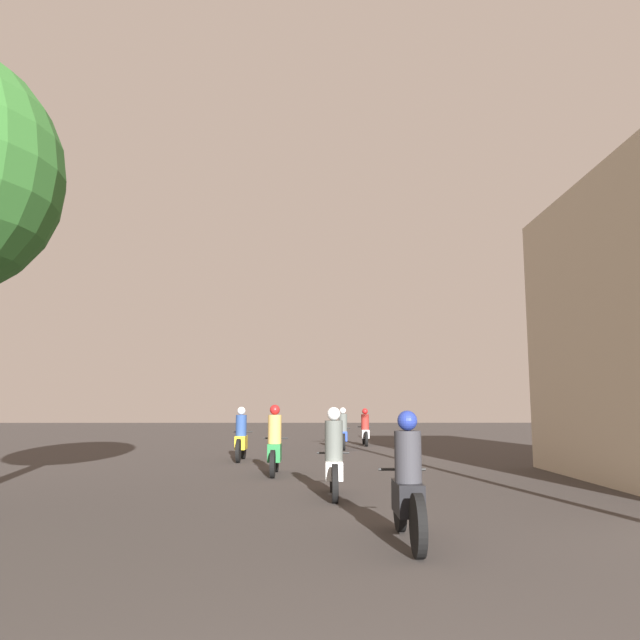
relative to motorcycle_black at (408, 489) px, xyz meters
The scene contains 6 objects.
motorcycle_black is the anchor object (origin of this frame).
motorcycle_white 3.83m from the motorcycle_black, 101.57° to the left, with size 0.60×1.97×1.59m.
motorcycle_green 7.69m from the motorcycle_black, 105.51° to the left, with size 0.60×1.96×1.64m.
motorcycle_yellow 11.72m from the motorcycle_black, 106.34° to the left, with size 0.60×1.99×1.59m.
motorcycle_blue 16.22m from the motorcycle_black, 90.16° to the left, with size 0.60×1.98×1.56m.
motorcycle_silver 18.48m from the motorcycle_black, 87.00° to the left, with size 0.60×1.86×1.51m.
Camera 1 is at (-0.13, -1.57, 1.60)m, focal length 35.00 mm.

